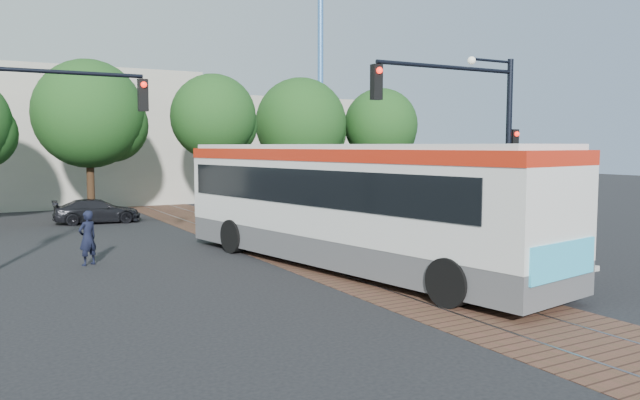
{
  "coord_description": "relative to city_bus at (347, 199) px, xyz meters",
  "views": [
    {
      "loc": [
        -9.6,
        -14.91,
        3.56
      ],
      "look_at": [
        1.37,
        4.57,
        1.6
      ],
      "focal_mm": 35.0,
      "sensor_mm": 36.0,
      "label": 1
    }
  ],
  "objects": [
    {
      "name": "ground",
      "position": [
        0.05,
        -0.43,
        -2.0
      ],
      "size": [
        120.0,
        120.0,
        0.0
      ],
      "primitive_type": "plane",
      "color": "black",
      "rests_on": "ground"
    },
    {
      "name": "tree_row",
      "position": [
        1.26,
        15.99,
        2.85
      ],
      "size": [
        26.4,
        5.6,
        7.67
      ],
      "color": "#382314",
      "rests_on": "ground"
    },
    {
      "name": "trackbed",
      "position": [
        0.05,
        3.57,
        -2.0
      ],
      "size": [
        3.6,
        40.0,
        0.02
      ],
      "color": "brown",
      "rests_on": "ground"
    },
    {
      "name": "city_bus",
      "position": [
        0.0,
        0.0,
        0.0
      ],
      "size": [
        5.11,
        13.7,
        3.59
      ],
      "rotation": [
        0.0,
        0.0,
        0.17
      ],
      "color": "#4B4B4D",
      "rests_on": "ground"
    },
    {
      "name": "signal_pole_main",
      "position": [
        3.92,
        -1.24,
        2.15
      ],
      "size": [
        5.49,
        0.46,
        6.0
      ],
      "color": "black",
      "rests_on": "ground"
    },
    {
      "name": "signal_pole_left",
      "position": [
        -8.31,
        3.56,
        1.86
      ],
      "size": [
        4.99,
        0.34,
        6.0
      ],
      "color": "black",
      "rests_on": "ground"
    },
    {
      "name": "officer",
      "position": [
        -6.57,
        4.03,
        -1.18
      ],
      "size": [
        0.71,
        0.63,
        1.64
      ],
      "primitive_type": "imported",
      "rotation": [
        0.0,
        0.0,
        3.65
      ],
      "color": "black",
      "rests_on": "ground"
    },
    {
      "name": "crane",
      "position": [
        18.05,
        33.57,
        8.88
      ],
      "size": [
        8.0,
        0.5,
        18.0
      ],
      "color": "#3F72B2",
      "rests_on": "ground"
    },
    {
      "name": "traffic_island",
      "position": [
        4.87,
        -1.33,
        -1.67
      ],
      "size": [
        2.2,
        5.2,
        1.13
      ],
      "color": "gray",
      "rests_on": "ground"
    },
    {
      "name": "parked_car",
      "position": [
        -4.5,
        14.53,
        -1.45
      ],
      "size": [
        3.95,
        1.9,
        1.11
      ],
      "primitive_type": "imported",
      "rotation": [
        0.0,
        0.0,
        1.48
      ],
      "color": "black",
      "rests_on": "ground"
    },
    {
      "name": "warehouses",
      "position": [
        -0.47,
        28.32,
        1.81
      ],
      "size": [
        40.0,
        13.0,
        8.0
      ],
      "color": "#ADA899",
      "rests_on": "ground"
    }
  ]
}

